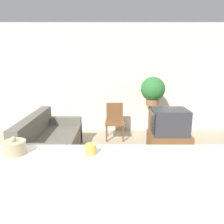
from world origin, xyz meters
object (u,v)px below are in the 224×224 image
object	(u,v)px
decorative_bowl	(15,147)
television	(170,122)
wooden_chair	(115,119)
potted_plant	(154,90)
couch	(51,144)

from	to	relation	value
decorative_bowl	television	bearing A→B (deg)	47.05
wooden_chair	decorative_bowl	size ratio (longest dim) A/B	4.03
potted_plant	wooden_chair	bearing A→B (deg)	-178.93
couch	decorative_bowl	xyz separation A→B (m)	(0.29, -2.01, 0.77)
couch	television	bearing A→B (deg)	2.58
couch	wooden_chair	world-z (taller)	same
couch	decorative_bowl	distance (m)	2.17
wooden_chair	couch	bearing A→B (deg)	-137.67
potted_plant	decorative_bowl	distance (m)	3.64
potted_plant	decorative_bowl	xyz separation A→B (m)	(-1.82, -3.15, -0.09)
television	potted_plant	size ratio (longest dim) A/B	1.00
couch	potted_plant	size ratio (longest dim) A/B	2.70
decorative_bowl	wooden_chair	bearing A→B (deg)	73.21
wooden_chair	television	bearing A→B (deg)	-44.96
couch	potted_plant	xyz separation A→B (m)	(2.10, 1.14, 0.87)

